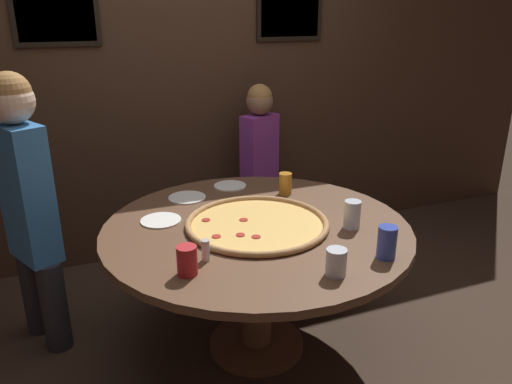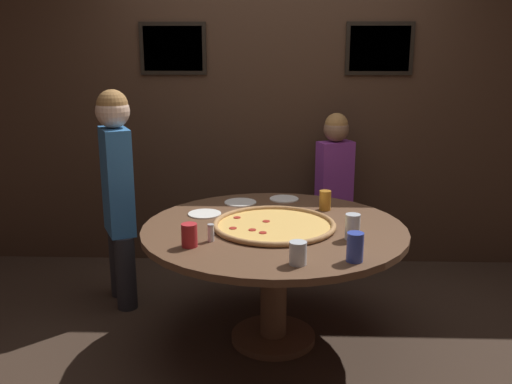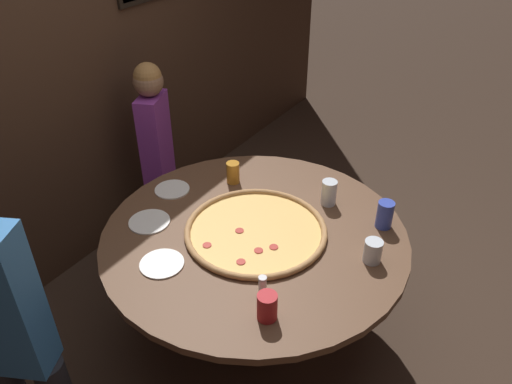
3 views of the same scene
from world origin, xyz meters
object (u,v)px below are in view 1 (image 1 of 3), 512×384
at_px(white_plate_left_side, 230,186).
at_px(white_plate_near_front, 161,220).
at_px(drink_cup_beside_pizza, 387,242).
at_px(diner_far_left, 259,161).
at_px(dining_table, 257,249).
at_px(giant_pizza, 258,223).
at_px(drink_cup_by_shaker, 285,184).
at_px(white_plate_beside_cup, 187,197).
at_px(drink_cup_front_edge, 336,262).
at_px(condiment_shaker, 206,250).
at_px(drink_cup_far_left, 352,215).
at_px(drink_cup_near_left, 187,260).
at_px(diner_centre_back, 27,199).

relative_size(white_plate_left_side, white_plate_near_front, 0.95).
xyz_separation_m(drink_cup_beside_pizza, diner_far_left, (0.06, 1.63, -0.09)).
bearing_deg(dining_table, diner_far_left, 67.05).
distance_m(giant_pizza, drink_cup_by_shaker, 0.50).
relative_size(dining_table, white_plate_beside_cup, 7.23).
xyz_separation_m(dining_table, drink_cup_front_edge, (0.12, -0.59, 0.19)).
relative_size(giant_pizza, white_plate_beside_cup, 3.37).
height_order(giant_pizza, drink_cup_by_shaker, drink_cup_by_shaker).
distance_m(giant_pizza, white_plate_beside_cup, 0.57).
bearing_deg(condiment_shaker, white_plate_left_side, 64.69).
xyz_separation_m(drink_cup_by_shaker, white_plate_left_side, (-0.26, 0.25, -0.06)).
bearing_deg(drink_cup_by_shaker, giant_pizza, -131.47).
height_order(dining_table, drink_cup_far_left, drink_cup_far_left).
bearing_deg(drink_cup_beside_pizza, drink_cup_front_edge, -169.93).
bearing_deg(condiment_shaker, drink_cup_beside_pizza, -19.94).
bearing_deg(diner_far_left, drink_cup_by_shaker, 56.66).
bearing_deg(white_plate_near_front, dining_table, -28.00).
relative_size(drink_cup_near_left, white_plate_beside_cup, 0.58).
bearing_deg(drink_cup_near_left, diner_centre_back, 125.46).
bearing_deg(drink_cup_beside_pizza, giant_pizza, 127.09).
xyz_separation_m(giant_pizza, diner_far_left, (0.46, 1.10, -0.03)).
bearing_deg(dining_table, white_plate_near_front, 152.00).
bearing_deg(diner_far_left, giant_pizza, 44.35).
xyz_separation_m(drink_cup_front_edge, white_plate_near_front, (-0.56, 0.82, -0.05)).
bearing_deg(drink_cup_by_shaker, diner_far_left, 79.61).
xyz_separation_m(giant_pizza, drink_cup_near_left, (-0.45, -0.34, 0.05)).
xyz_separation_m(white_plate_beside_cup, white_plate_left_side, (0.30, 0.10, 0.00)).
bearing_deg(drink_cup_far_left, white_plate_beside_cup, 132.87).
height_order(drink_cup_beside_pizza, white_plate_beside_cup, drink_cup_beside_pizza).
height_order(giant_pizza, drink_cup_beside_pizza, drink_cup_beside_pizza).
height_order(drink_cup_far_left, white_plate_near_front, drink_cup_far_left).
relative_size(dining_table, drink_cup_front_edge, 13.48).
bearing_deg(giant_pizza, dining_table, 105.61).
bearing_deg(white_plate_beside_cup, white_plate_left_side, 18.53).
distance_m(drink_cup_beside_pizza, drink_cup_near_left, 0.87).
height_order(drink_cup_far_left, drink_cup_front_edge, drink_cup_far_left).
xyz_separation_m(drink_cup_by_shaker, condiment_shaker, (-0.67, -0.63, -0.02)).
height_order(drink_cup_near_left, condiment_shaker, drink_cup_near_left).
xyz_separation_m(drink_cup_far_left, white_plate_left_side, (-0.36, 0.81, -0.07)).
height_order(giant_pizza, white_plate_near_front, giant_pizza).
xyz_separation_m(white_plate_beside_cup, white_plate_near_front, (-0.21, -0.27, 0.00)).
height_order(white_plate_left_side, diner_far_left, diner_far_left).
bearing_deg(diner_centre_back, drink_cup_beside_pizza, -151.35).
height_order(drink_cup_beside_pizza, white_plate_near_front, drink_cup_beside_pizza).
relative_size(drink_cup_far_left, white_plate_beside_cup, 0.66).
relative_size(drink_cup_far_left, drink_cup_by_shaker, 1.12).
height_order(white_plate_beside_cup, white_plate_near_front, same).
distance_m(giant_pizza, diner_far_left, 1.19).
bearing_deg(white_plate_beside_cup, condiment_shaker, -98.43).
bearing_deg(white_plate_left_side, drink_cup_near_left, -118.31).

